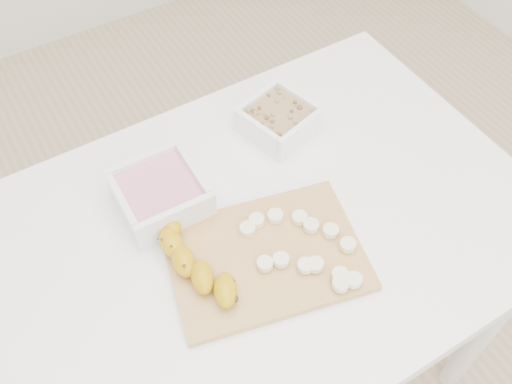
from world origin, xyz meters
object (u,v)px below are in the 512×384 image
bowl_yogurt (161,194)px  banana (194,259)px  table (264,251)px  cutting_board (265,257)px  bowl_granola (279,119)px

bowl_yogurt → banana: size_ratio=0.70×
table → banana: banana is taller
table → cutting_board: size_ratio=3.06×
bowl_granola → banana: size_ratio=0.72×
table → bowl_yogurt: bowl_yogurt is taller
bowl_yogurt → banana: (-0.01, -0.15, -0.00)m
table → cutting_board: 0.13m
bowl_granola → cutting_board: 0.31m
bowl_granola → cutting_board: bowl_granola is taller
banana → cutting_board: bearing=-17.0°
bowl_yogurt → banana: bowl_yogurt is taller
bowl_yogurt → cutting_board: 0.22m
table → bowl_yogurt: size_ratio=6.49×
bowl_yogurt → cutting_board: size_ratio=0.47×
bowl_yogurt → cutting_board: bowl_yogurt is taller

